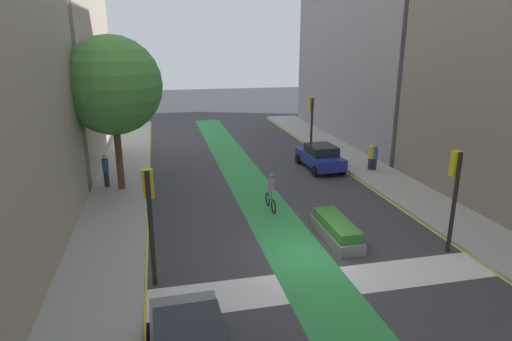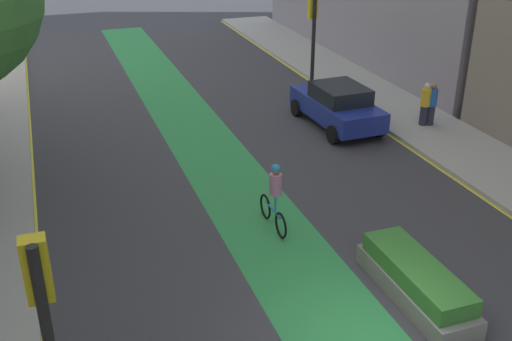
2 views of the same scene
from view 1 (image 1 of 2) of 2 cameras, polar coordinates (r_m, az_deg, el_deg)
ground_plane at (r=16.90m, az=6.79°, el=-11.00°), size 120.00×120.00×0.00m
bike_lane_paint at (r=16.79m, az=5.52°, el=-11.15°), size 2.40×60.00×0.01m
crosswalk_band at (r=15.28m, az=9.35°, el=-14.34°), size 12.00×1.80×0.01m
sidewalk_left at (r=16.21m, az=-19.80°, el=-12.94°), size 3.00×60.00×0.15m
curb_stripe_left at (r=16.10m, az=-14.35°, el=-12.93°), size 0.16×60.00×0.01m
sidewalk_right at (r=20.46m, az=27.21°, el=-7.52°), size 3.00×60.00×0.15m
curb_stripe_right at (r=19.60m, az=23.77°, el=-8.33°), size 0.16×60.00×0.01m
traffic_signal_near_right at (r=17.76m, az=24.67°, el=-1.38°), size 0.35×0.52×3.95m
traffic_signal_near_left at (r=14.32m, az=-13.83°, el=-4.42°), size 0.35×0.52×3.96m
traffic_signal_far_right at (r=31.45m, az=7.30°, el=7.35°), size 0.35×0.52×3.96m
car_blue_right_far at (r=27.68m, az=8.43°, el=1.81°), size 2.14×4.26×1.57m
cyclist_in_lane at (r=20.66m, az=2.00°, el=-2.69°), size 0.32×1.73×1.86m
pedestrian_sidewalk_right_a at (r=27.73m, az=15.35°, el=1.68°), size 0.34×0.34×1.54m
pedestrian_sidewalk_left_a at (r=24.93m, az=-19.14°, el=0.05°), size 0.34×0.34×1.81m
pedestrian_sidewalk_right_b at (r=27.65m, az=14.84°, el=1.70°), size 0.34×0.34×1.56m
street_tree_near at (r=23.52m, az=-18.35°, el=10.53°), size 5.02×5.02×8.01m
median_planter at (r=18.19m, az=10.53°, el=-7.69°), size 1.04×3.33×0.85m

